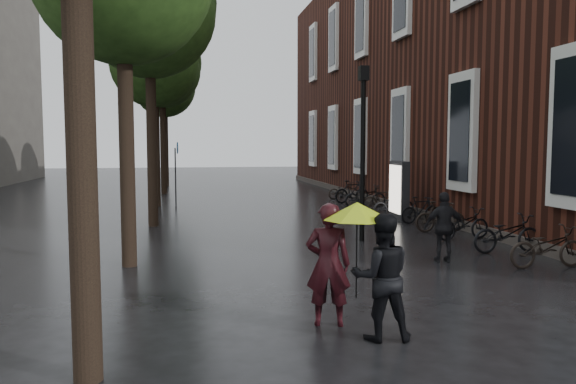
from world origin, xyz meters
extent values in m
cube|color=#38160F|center=(10.50, 19.50, 6.00)|extent=(10.00, 33.00, 12.00)
cube|color=black|center=(5.35, 5.50, 3.00)|extent=(0.10, 1.20, 3.00)
cube|color=silver|center=(5.45, 10.50, 3.00)|extent=(0.25, 1.60, 3.60)
cube|color=black|center=(5.35, 10.50, 3.00)|extent=(0.10, 1.20, 3.00)
cube|color=silver|center=(5.45, 15.50, 3.00)|extent=(0.25, 1.60, 3.60)
cube|color=black|center=(5.35, 15.50, 3.00)|extent=(0.10, 1.20, 3.00)
cube|color=silver|center=(5.45, 20.50, 3.00)|extent=(0.25, 1.60, 3.60)
cube|color=black|center=(5.35, 20.50, 3.00)|extent=(0.10, 1.20, 3.00)
cube|color=silver|center=(5.45, 20.50, 8.50)|extent=(0.25, 1.60, 3.60)
cube|color=black|center=(5.35, 20.50, 8.50)|extent=(0.10, 1.20, 3.00)
cube|color=silver|center=(5.45, 25.50, 3.00)|extent=(0.25, 1.60, 3.60)
cube|color=black|center=(5.35, 25.50, 3.00)|extent=(0.10, 1.20, 3.00)
cube|color=silver|center=(5.45, 25.50, 8.50)|extent=(0.25, 1.60, 3.60)
cube|color=black|center=(5.35, 25.50, 8.50)|extent=(0.10, 1.20, 3.00)
cube|color=silver|center=(5.45, 30.50, 3.00)|extent=(0.25, 1.60, 3.60)
cube|color=black|center=(5.35, 30.50, 3.00)|extent=(0.10, 1.20, 3.00)
cube|color=silver|center=(5.45, 30.50, 8.50)|extent=(0.25, 1.60, 3.60)
cube|color=black|center=(5.35, 30.50, 8.50)|extent=(0.10, 1.20, 3.00)
cube|color=#3F3833|center=(5.60, 19.50, 0.15)|extent=(0.40, 33.00, 0.30)
cylinder|color=black|center=(-4.00, 1.00, 2.34)|extent=(0.32, 0.32, 4.68)
cylinder|color=black|center=(-4.10, 7.00, 2.25)|extent=(0.32, 0.32, 4.51)
cylinder|color=black|center=(-3.90, 13.00, 2.48)|extent=(0.32, 0.32, 4.95)
cylinder|color=black|center=(-4.05, 19.00, 2.20)|extent=(0.32, 0.32, 4.40)
cylinder|color=black|center=(-3.95, 25.00, 2.39)|extent=(0.32, 0.32, 4.79)
cylinder|color=black|center=(-4.00, 31.00, 2.28)|extent=(0.32, 0.32, 4.57)
imported|color=black|center=(-0.90, 2.38, 0.89)|extent=(0.73, 0.56, 1.79)
imported|color=black|center=(-0.34, 1.68, 0.85)|extent=(0.90, 0.75, 1.70)
cylinder|color=black|center=(-0.58, 2.04, 1.09)|extent=(0.02, 0.02, 1.22)
cone|color=#B8D816|center=(-0.58, 2.04, 1.70)|extent=(0.96, 0.96, 0.24)
cylinder|color=black|center=(-0.58, 2.04, 1.86)|extent=(0.02, 0.02, 0.08)
imported|color=black|center=(2.76, 6.15, 0.78)|extent=(0.96, 0.51, 1.57)
imported|color=black|center=(4.63, 5.19, 0.45)|extent=(1.74, 0.64, 0.91)
imported|color=black|center=(4.75, 6.88, 0.47)|extent=(1.80, 0.68, 0.94)
imported|color=black|center=(4.61, 8.77, 0.44)|extent=(1.76, 0.91, 0.88)
imported|color=black|center=(4.60, 10.16, 0.47)|extent=(1.57, 0.49, 0.93)
imported|color=black|center=(4.78, 11.99, 0.45)|extent=(1.56, 0.74, 0.90)
imported|color=black|center=(4.53, 13.76, 0.44)|extent=(1.76, 0.89, 0.88)
imported|color=black|center=(4.67, 15.32, 0.47)|extent=(1.62, 0.72, 0.94)
imported|color=black|center=(4.51, 16.94, 0.46)|extent=(1.78, 0.64, 0.93)
imported|color=black|center=(4.45, 18.63, 0.51)|extent=(1.77, 0.86, 1.02)
imported|color=black|center=(4.61, 20.55, 0.41)|extent=(1.61, 0.78, 0.81)
cube|color=black|center=(4.46, 13.10, 1.02)|extent=(0.28, 1.35, 2.03)
cube|color=white|center=(4.32, 13.10, 1.07)|extent=(0.04, 1.13, 1.67)
cylinder|color=black|center=(1.83, 9.15, 2.20)|extent=(0.13, 0.13, 4.39)
cube|color=black|center=(1.83, 9.15, 4.50)|extent=(0.24, 0.24, 0.38)
sphere|color=#FFE5B2|center=(1.83, 9.15, 4.50)|extent=(0.20, 0.20, 0.20)
cylinder|color=#262628|center=(-3.26, 18.78, 1.24)|extent=(0.06, 0.06, 2.47)
cylinder|color=#0C4889|center=(-3.16, 18.78, 2.47)|extent=(0.03, 0.49, 0.49)
camera|label=1|loc=(-2.93, -5.34, 2.62)|focal=35.00mm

